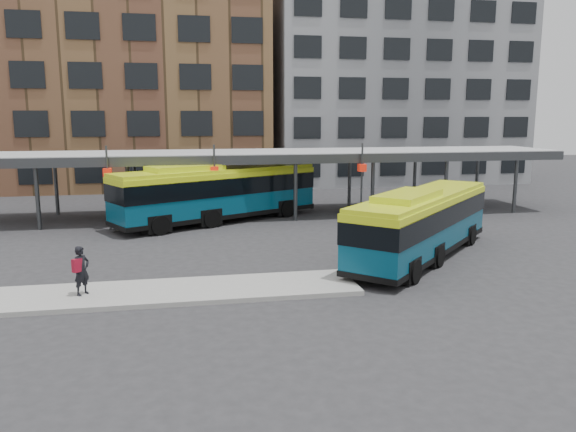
% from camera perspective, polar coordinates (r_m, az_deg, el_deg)
% --- Properties ---
extents(ground, '(120.00, 120.00, 0.00)m').
position_cam_1_polar(ground, '(24.58, 1.08, -5.06)').
color(ground, '#28282B').
rests_on(ground, ground).
extents(boarding_island, '(14.00, 3.00, 0.18)m').
position_cam_1_polar(boarding_island, '(21.20, -12.02, -7.55)').
color(boarding_island, gray).
rests_on(boarding_island, ground).
extents(canopy, '(40.00, 6.53, 4.80)m').
position_cam_1_polar(canopy, '(36.49, -3.16, 6.15)').
color(canopy, '#999B9E').
rests_on(canopy, ground).
extents(building_brick, '(26.00, 14.00, 22.00)m').
position_cam_1_polar(building_brick, '(55.63, -16.56, 14.45)').
color(building_brick, brown).
rests_on(building_brick, ground).
extents(building_grey, '(24.00, 14.00, 20.00)m').
position_cam_1_polar(building_grey, '(59.13, 10.20, 13.46)').
color(building_grey, slate).
rests_on(building_grey, ground).
extents(bus_front, '(9.98, 10.23, 3.25)m').
position_cam_1_polar(bus_front, '(26.28, 13.47, -0.56)').
color(bus_front, navy).
rests_on(bus_front, ground).
extents(bus_rear, '(12.87, 8.62, 3.61)m').
position_cam_1_polar(bus_rear, '(34.48, -7.20, 2.47)').
color(bus_rear, navy).
rests_on(bus_rear, ground).
extents(pedestrian, '(0.74, 0.76, 1.76)m').
position_cam_1_polar(pedestrian, '(21.20, -20.25, -5.19)').
color(pedestrian, black).
rests_on(pedestrian, boarding_island).
extents(bike_rack, '(4.07, 1.39, 1.06)m').
position_cam_1_polar(bike_rack, '(39.82, 15.28, 1.15)').
color(bike_rack, slate).
rests_on(bike_rack, ground).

